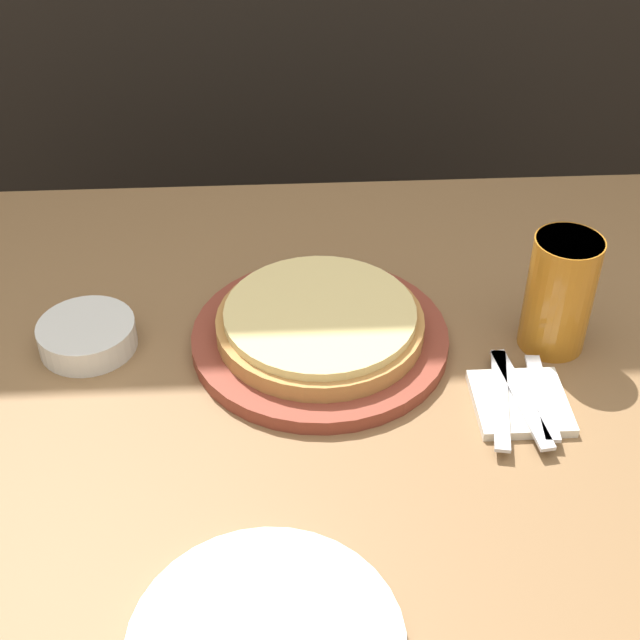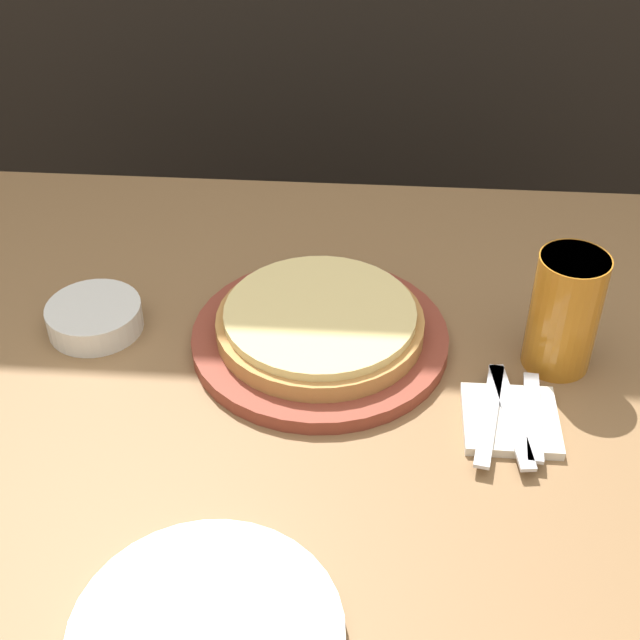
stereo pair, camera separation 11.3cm
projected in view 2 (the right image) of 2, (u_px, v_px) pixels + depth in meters
The scene contains 9 objects.
dining_table at pixel (296, 580), 1.31m from camera, with size 1.22×1.03×0.75m.
pizza_on_board at pixel (320, 330), 1.14m from camera, with size 0.33×0.33×0.06m.
beer_glass at pixel (566, 308), 1.07m from camera, with size 0.08×0.08×0.16m.
dinner_plate at pixel (206, 636), 0.81m from camera, with size 0.25×0.25×0.02m.
side_bowl at pixel (95, 317), 1.17m from camera, with size 0.12×0.12×0.04m.
napkin_stack at pixel (510, 420), 1.03m from camera, with size 0.11×0.11×0.01m.
fork at pixel (490, 414), 1.03m from camera, with size 0.05×0.17×0.00m.
dinner_knife at pixel (511, 415), 1.03m from camera, with size 0.04×0.17×0.00m.
spoon at pixel (533, 416), 1.03m from camera, with size 0.03×0.15×0.00m.
Camera 2 is at (0.09, -0.79, 1.49)m, focal length 50.00 mm.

